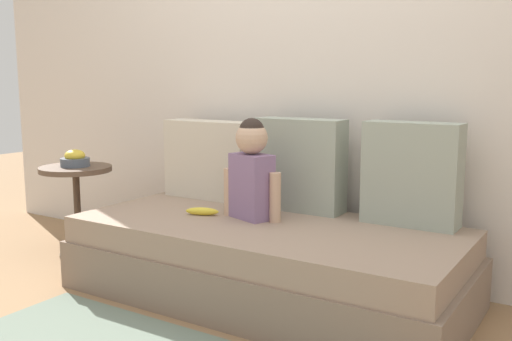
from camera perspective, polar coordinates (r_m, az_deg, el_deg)
ground_plane at (r=2.88m, az=0.94°, el=-12.37°), size 12.00×12.00×0.00m
back_wall at (r=3.19m, az=6.46°, el=11.39°), size 5.11×0.10×2.37m
couch at (r=2.82m, az=0.95°, el=-8.91°), size 1.91×0.88×0.37m
throw_pillow_left at (r=3.33m, az=-4.67°, el=1.08°), size 0.54×0.16×0.45m
throw_pillow_center at (r=3.01m, az=4.34°, el=0.57°), size 0.47×0.16×0.48m
throw_pillow_right at (r=2.78m, az=15.13°, el=-0.34°), size 0.44×0.16×0.48m
toddler at (r=2.81m, az=-0.43°, el=0.15°), size 0.32×0.19×0.50m
banana at (r=2.93m, az=-5.34°, el=-4.04°), size 0.17×0.11×0.04m
side_table at (r=3.56m, az=-17.33°, el=-1.58°), size 0.42×0.42×0.54m
fruit_bowl at (r=3.54m, az=-17.46°, el=1.05°), size 0.17×0.17×0.10m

